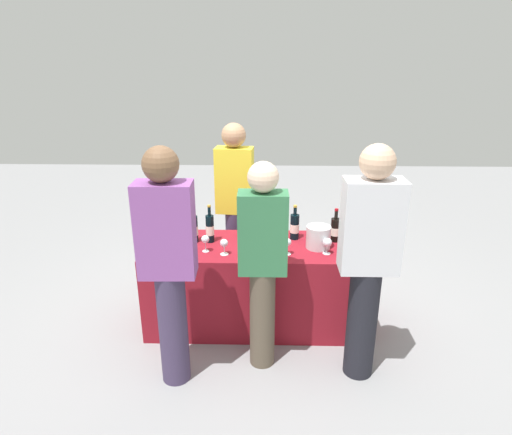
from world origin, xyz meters
TOP-DOWN VIEW (x-y plane):
  - ground_plane at (0.00, 0.00)m, footprint 12.00×12.00m
  - tasting_table at (0.00, 0.00)m, footprint 1.86×0.69m
  - wine_bottle_0 at (-0.53, 0.06)m, footprint 0.08×0.08m
  - wine_bottle_1 at (-0.39, 0.07)m, footprint 0.07×0.07m
  - wine_bottle_2 at (-0.12, 0.16)m, footprint 0.07×0.07m
  - wine_bottle_3 at (0.33, 0.15)m, footprint 0.08×0.08m
  - wine_bottle_4 at (0.67, 0.11)m, footprint 0.08×0.08m
  - wine_glass_0 at (-0.55, -0.10)m, footprint 0.06×0.06m
  - wine_glass_1 at (-0.41, -0.13)m, footprint 0.07×0.07m
  - wine_glass_2 at (-0.25, -0.19)m, footprint 0.07×0.07m
  - wine_glass_3 at (0.02, -0.16)m, footprint 0.07×0.07m
  - wine_glass_4 at (0.26, -0.17)m, footprint 0.06×0.06m
  - wine_glass_5 at (0.57, -0.15)m, footprint 0.08×0.08m
  - ice_bucket at (0.52, -0.03)m, footprint 0.20×0.20m
  - server_pouring at (-0.22, 0.61)m, footprint 0.37×0.23m
  - guest_0 at (-0.57, -0.74)m, footprint 0.38×0.23m
  - guest_1 at (0.06, -0.55)m, footprint 0.35×0.21m
  - guest_2 at (0.78, -0.64)m, footprint 0.39×0.23m

SIDE VIEW (x-z plane):
  - ground_plane at x=0.00m, z-range 0.00..0.00m
  - tasting_table at x=0.00m, z-range 0.00..0.75m
  - ice_bucket at x=0.52m, z-range 0.75..0.94m
  - wine_glass_2 at x=-0.25m, z-range 0.78..0.91m
  - wine_glass_5 at x=0.57m, z-range 0.78..0.91m
  - wine_glass_0 at x=-0.55m, z-range 0.78..0.91m
  - wine_glass_4 at x=0.26m, z-range 0.78..0.92m
  - wine_glass_1 at x=-0.41m, z-range 0.78..0.92m
  - wine_bottle_4 at x=0.67m, z-range 0.71..1.00m
  - wine_glass_3 at x=0.02m, z-range 0.78..0.93m
  - wine_bottle_3 at x=0.33m, z-range 0.71..1.02m
  - wine_bottle_2 at x=-0.12m, z-range 0.70..1.02m
  - wine_bottle_0 at x=-0.53m, z-range 0.71..1.03m
  - wine_bottle_1 at x=-0.39m, z-range 0.71..1.04m
  - guest_1 at x=0.06m, z-range 0.08..1.68m
  - server_pouring at x=-0.22m, z-range 0.10..1.78m
  - guest_2 at x=0.78m, z-range 0.08..1.82m
  - guest_0 at x=-0.57m, z-range 0.09..1.83m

